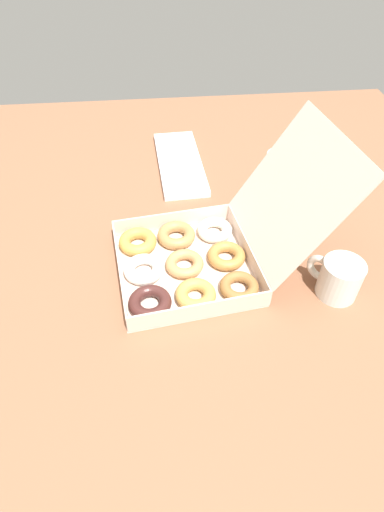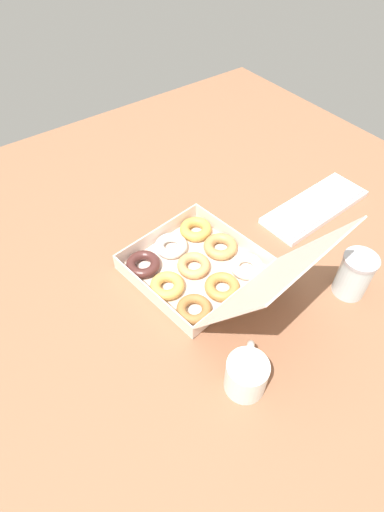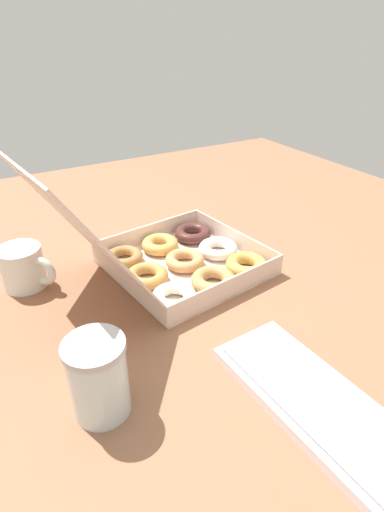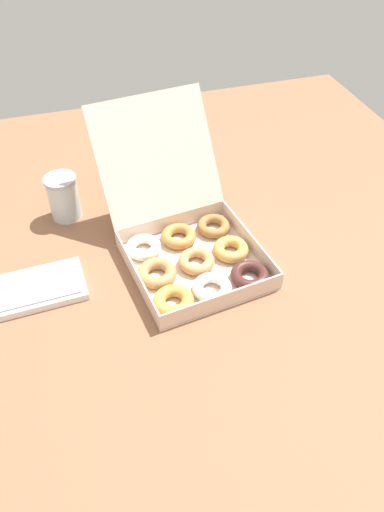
# 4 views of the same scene
# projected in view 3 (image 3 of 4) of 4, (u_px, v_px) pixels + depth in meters

# --- Properties ---
(ground_plane) EXTENTS (1.80, 1.80, 0.02)m
(ground_plane) POSITION_uv_depth(u_px,v_px,m) (197.00, 282.00, 0.87)
(ground_plane) COLOR #8D5C40
(donut_box) EXTENTS (0.37, 0.51, 0.31)m
(donut_box) POSITION_uv_depth(u_px,v_px,m) (175.00, 258.00, 0.87)
(donut_box) COLOR beige
(donut_box) RESTS_ON ground_plane
(keyboard) EXTENTS (0.37, 0.15, 0.02)m
(keyboard) POSITION_uv_depth(u_px,v_px,m) (326.00, 412.00, 0.56)
(keyboard) COLOR white
(keyboard) RESTS_ON ground_plane
(coffee_mug) EXTENTS (0.11, 0.10, 0.09)m
(coffee_mug) POSITION_uv_depth(u_px,v_px,m) (24.00, 267.00, 0.82)
(coffee_mug) COLOR white
(coffee_mug) RESTS_ON ground_plane
(glass_jar) EXTENTS (0.08, 0.08, 0.12)m
(glass_jar) POSITION_uv_depth(u_px,v_px,m) (98.00, 378.00, 0.54)
(glass_jar) COLOR silver
(glass_jar) RESTS_ON ground_plane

